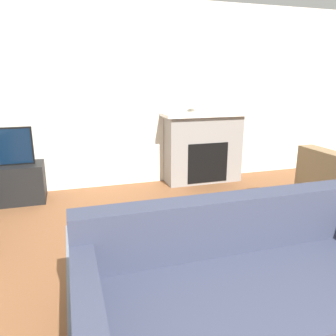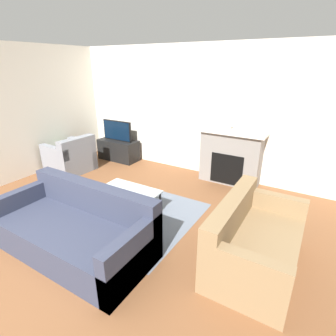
% 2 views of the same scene
% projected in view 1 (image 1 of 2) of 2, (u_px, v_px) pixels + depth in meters
% --- Properties ---
extents(wall_back, '(8.65, 0.06, 2.70)m').
position_uv_depth(wall_back, '(133.00, 96.00, 4.85)').
color(wall_back, silver).
rests_on(wall_back, ground_plane).
extents(area_rug, '(2.19, 1.93, 0.00)m').
position_uv_depth(area_rug, '(187.00, 253.00, 3.11)').
color(area_rug, slate).
rests_on(area_rug, ground_plane).
extents(fireplace, '(1.30, 0.46, 1.10)m').
position_uv_depth(fireplace, '(203.00, 146.00, 5.13)').
color(fireplace, gray).
rests_on(fireplace, ground_plane).
extents(tv_stand, '(1.03, 0.47, 0.51)m').
position_uv_depth(tv_stand, '(3.00, 184.00, 4.30)').
color(tv_stand, black).
rests_on(tv_stand, ground_plane).
extents(couch_sectional, '(2.11, 0.99, 0.82)m').
position_uv_depth(couch_sectional, '(247.00, 294.00, 2.07)').
color(couch_sectional, '#33384C').
rests_on(couch_sectional, ground_plane).
extents(coffee_table, '(0.99, 0.73, 0.39)m').
position_uv_depth(coffee_table, '(188.00, 220.00, 2.99)').
color(coffee_table, '#333338').
rests_on(coffee_table, ground_plane).
extents(mantel_clock, '(0.18, 0.07, 0.21)m').
position_uv_depth(mantel_clock, '(197.00, 105.00, 4.94)').
color(mantel_clock, beige).
rests_on(mantel_clock, fireplace).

